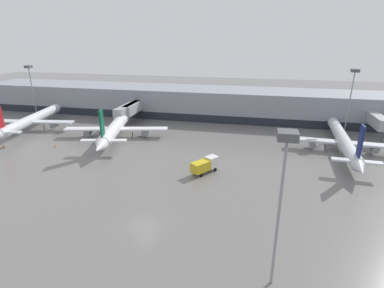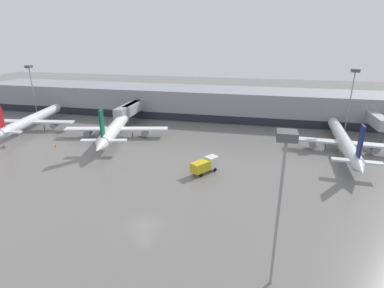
{
  "view_description": "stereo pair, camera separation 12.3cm",
  "coord_description": "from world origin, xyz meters",
  "px_view_note": "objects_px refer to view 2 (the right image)",
  "views": [
    {
      "loc": [
        14.11,
        -33.15,
        24.94
      ],
      "look_at": [
        1.09,
        26.1,
        3.0
      ],
      "focal_mm": 28.0,
      "sensor_mm": 36.0,
      "label": 1
    },
    {
      "loc": [
        14.23,
        -33.12,
        24.94
      ],
      "look_at": [
        1.09,
        26.1,
        3.0
      ],
      "focal_mm": 28.0,
      "sensor_mm": 36.0,
      "label": 2
    }
  ],
  "objects_px": {
    "parked_jet_1": "(344,141)",
    "parked_jet_2": "(31,120)",
    "service_truck_0": "(205,165)",
    "apron_light_mast_0": "(283,167)",
    "traffic_cone_0": "(55,145)",
    "apron_light_mast_1": "(353,83)",
    "apron_light_mast_2": "(30,76)",
    "parked_jet_0": "(116,127)",
    "traffic_cone_1": "(4,146)"
  },
  "relations": [
    {
      "from": "parked_jet_0",
      "to": "traffic_cone_0",
      "type": "relative_size",
      "value": 44.51
    },
    {
      "from": "traffic_cone_0",
      "to": "parked_jet_1",
      "type": "bearing_deg",
      "value": 9.79
    },
    {
      "from": "traffic_cone_0",
      "to": "apron_light_mast_0",
      "type": "distance_m",
      "value": 60.12
    },
    {
      "from": "traffic_cone_0",
      "to": "apron_light_mast_0",
      "type": "relative_size",
      "value": 0.05
    },
    {
      "from": "apron_light_mast_1",
      "to": "traffic_cone_1",
      "type": "bearing_deg",
      "value": -160.68
    },
    {
      "from": "parked_jet_1",
      "to": "apron_light_mast_0",
      "type": "height_order",
      "value": "apron_light_mast_0"
    },
    {
      "from": "service_truck_0",
      "to": "apron_light_mast_2",
      "type": "relative_size",
      "value": 0.37
    },
    {
      "from": "parked_jet_2",
      "to": "traffic_cone_1",
      "type": "xyz_separation_m",
      "value": [
        3.33,
        -13.87,
        -2.44
      ]
    },
    {
      "from": "parked_jet_1",
      "to": "traffic_cone_0",
      "type": "height_order",
      "value": "parked_jet_1"
    },
    {
      "from": "apron_light_mast_0",
      "to": "apron_light_mast_2",
      "type": "bearing_deg",
      "value": 142.2
    },
    {
      "from": "parked_jet_0",
      "to": "apron_light_mast_1",
      "type": "height_order",
      "value": "apron_light_mast_1"
    },
    {
      "from": "traffic_cone_1",
      "to": "apron_light_mast_0",
      "type": "distance_m",
      "value": 68.73
    },
    {
      "from": "traffic_cone_0",
      "to": "parked_jet_2",
      "type": "bearing_deg",
      "value": 144.31
    },
    {
      "from": "traffic_cone_0",
      "to": "apron_light_mast_0",
      "type": "xyz_separation_m",
      "value": [
        49.15,
        -32.02,
        13.18
      ]
    },
    {
      "from": "parked_jet_0",
      "to": "apron_light_mast_2",
      "type": "height_order",
      "value": "apron_light_mast_2"
    },
    {
      "from": "parked_jet_1",
      "to": "parked_jet_2",
      "type": "bearing_deg",
      "value": 93.94
    },
    {
      "from": "parked_jet_2",
      "to": "parked_jet_1",
      "type": "bearing_deg",
      "value": -98.51
    },
    {
      "from": "parked_jet_0",
      "to": "apron_light_mast_0",
      "type": "xyz_separation_m",
      "value": [
        38.13,
        -42.12,
        10.84
      ]
    },
    {
      "from": "parked_jet_2",
      "to": "apron_light_mast_0",
      "type": "relative_size",
      "value": 2.02
    },
    {
      "from": "parked_jet_0",
      "to": "parked_jet_1",
      "type": "bearing_deg",
      "value": -101.49
    },
    {
      "from": "traffic_cone_0",
      "to": "apron_light_mast_1",
      "type": "height_order",
      "value": "apron_light_mast_1"
    },
    {
      "from": "traffic_cone_1",
      "to": "parked_jet_2",
      "type": "bearing_deg",
      "value": 103.5
    },
    {
      "from": "service_truck_0",
      "to": "parked_jet_1",
      "type": "bearing_deg",
      "value": -22.0
    },
    {
      "from": "parked_jet_1",
      "to": "apron_light_mast_0",
      "type": "bearing_deg",
      "value": 162.26
    },
    {
      "from": "service_truck_0",
      "to": "traffic_cone_0",
      "type": "bearing_deg",
      "value": 116.5
    },
    {
      "from": "parked_jet_2",
      "to": "traffic_cone_1",
      "type": "height_order",
      "value": "parked_jet_2"
    },
    {
      "from": "apron_light_mast_2",
      "to": "apron_light_mast_1",
      "type": "bearing_deg",
      "value": -0.33
    },
    {
      "from": "apron_light_mast_0",
      "to": "traffic_cone_1",
      "type": "bearing_deg",
      "value": 154.55
    },
    {
      "from": "traffic_cone_1",
      "to": "apron_light_mast_2",
      "type": "bearing_deg",
      "value": 115.72
    },
    {
      "from": "apron_light_mast_0",
      "to": "parked_jet_0",
      "type": "bearing_deg",
      "value": 132.15
    },
    {
      "from": "parked_jet_0",
      "to": "service_truck_0",
      "type": "bearing_deg",
      "value": -134.79
    },
    {
      "from": "service_truck_0",
      "to": "traffic_cone_0",
      "type": "height_order",
      "value": "service_truck_0"
    },
    {
      "from": "parked_jet_0",
      "to": "apron_light_mast_2",
      "type": "relative_size",
      "value": 2.18
    },
    {
      "from": "traffic_cone_1",
      "to": "apron_light_mast_0",
      "type": "relative_size",
      "value": 0.05
    },
    {
      "from": "parked_jet_2",
      "to": "traffic_cone_0",
      "type": "xyz_separation_m",
      "value": [
        15.09,
        -10.84,
        -2.44
      ]
    },
    {
      "from": "parked_jet_1",
      "to": "traffic_cone_0",
      "type": "relative_size",
      "value": 46.94
    },
    {
      "from": "service_truck_0",
      "to": "apron_light_mast_0",
      "type": "bearing_deg",
      "value": -119.29
    },
    {
      "from": "service_truck_0",
      "to": "traffic_cone_1",
      "type": "xyz_separation_m",
      "value": [
        -49.2,
        3.34,
        -1.27
      ]
    },
    {
      "from": "apron_light_mast_2",
      "to": "traffic_cone_1",
      "type": "bearing_deg",
      "value": -64.28
    },
    {
      "from": "service_truck_0",
      "to": "traffic_cone_1",
      "type": "distance_m",
      "value": 49.33
    },
    {
      "from": "parked_jet_0",
      "to": "apron_light_mast_2",
      "type": "xyz_separation_m",
      "value": [
        -36.83,
        16.02,
        10.19
      ]
    },
    {
      "from": "parked_jet_2",
      "to": "traffic_cone_1",
      "type": "bearing_deg",
      "value": -175.41
    },
    {
      "from": "parked_jet_0",
      "to": "parked_jet_1",
      "type": "relative_size",
      "value": 0.95
    },
    {
      "from": "parked_jet_2",
      "to": "apron_light_mast_1",
      "type": "xyz_separation_m",
      "value": [
        84.96,
        14.74,
        10.82
      ]
    },
    {
      "from": "traffic_cone_1",
      "to": "apron_light_mast_1",
      "type": "relative_size",
      "value": 0.05
    },
    {
      "from": "parked_jet_0",
      "to": "traffic_cone_1",
      "type": "relative_size",
      "value": 44.54
    },
    {
      "from": "traffic_cone_0",
      "to": "apron_light_mast_0",
      "type": "bearing_deg",
      "value": -33.08
    },
    {
      "from": "traffic_cone_0",
      "to": "apron_light_mast_1",
      "type": "distance_m",
      "value": 75.57
    },
    {
      "from": "parked_jet_1",
      "to": "traffic_cone_0",
      "type": "distance_m",
      "value": 67.08
    },
    {
      "from": "parked_jet_1",
      "to": "traffic_cone_1",
      "type": "bearing_deg",
      "value": 104.05
    }
  ]
}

